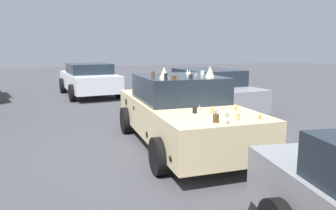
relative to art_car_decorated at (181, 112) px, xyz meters
name	(u,v)px	position (x,y,z in m)	size (l,w,h in m)	color
ground_plane	(181,145)	(-0.03, 0.00, -0.73)	(60.00, 60.00, 0.00)	#47474C
art_car_decorated	(181,112)	(0.00, 0.00, 0.00)	(4.57, 2.17, 1.71)	beige
parked_sedan_near_left	(206,90)	(3.13, -2.22, -0.03)	(4.35, 2.19, 1.38)	gray
parked_sedan_near_right	(89,79)	(8.06, 0.90, -0.01)	(4.42, 2.35, 1.39)	white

